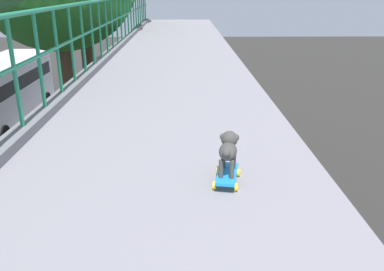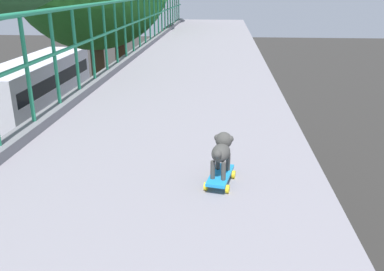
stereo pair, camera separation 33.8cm
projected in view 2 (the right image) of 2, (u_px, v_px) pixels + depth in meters
overpass_deck at (127, 257)px, 2.69m from camera, size 2.95×35.56×0.44m
city_bus at (37, 87)px, 22.13m from camera, size 2.71×10.18×3.41m
toy_skateboard at (220, 176)px, 3.19m from camera, size 0.25×0.42×0.09m
small_dog at (222, 149)px, 3.14m from camera, size 0.19×0.35×0.31m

